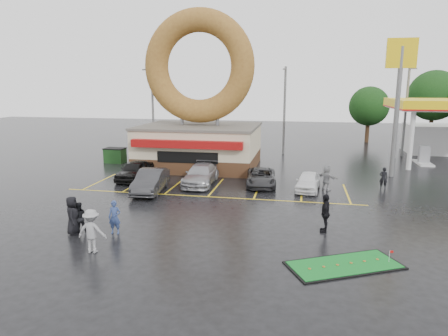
% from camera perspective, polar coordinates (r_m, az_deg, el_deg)
% --- Properties ---
extents(ground, '(120.00, 120.00, 0.00)m').
position_cam_1_polar(ground, '(23.00, -4.29, -6.39)').
color(ground, black).
rests_on(ground, ground).
extents(donut_shop, '(10.20, 8.70, 13.50)m').
position_cam_1_polar(donut_shop, '(35.26, -3.53, 7.38)').
color(donut_shop, '#472B19').
rests_on(donut_shop, ground).
extents(shell_sign, '(2.20, 0.36, 10.60)m').
position_cam_1_polar(shell_sign, '(33.81, 23.75, 11.19)').
color(shell_sign, slate).
rests_on(shell_sign, ground).
extents(streetlight_left, '(0.40, 2.21, 9.00)m').
position_cam_1_polar(streetlight_left, '(44.00, -10.17, 8.51)').
color(streetlight_left, slate).
rests_on(streetlight_left, ground).
extents(streetlight_mid, '(0.40, 2.21, 9.00)m').
position_cam_1_polar(streetlight_mid, '(42.07, 8.63, 8.42)').
color(streetlight_mid, slate).
rests_on(streetlight_mid, ground).
extents(streetlight_right, '(0.40, 2.21, 9.00)m').
position_cam_1_polar(streetlight_right, '(44.21, 24.56, 7.66)').
color(streetlight_right, slate).
rests_on(streetlight_right, ground).
extents(tree_far_c, '(6.30, 6.30, 9.00)m').
position_cam_1_polar(tree_far_c, '(57.38, 27.81, 9.14)').
color(tree_far_c, '#332114').
rests_on(tree_far_c, ground).
extents(tree_far_d, '(4.90, 4.90, 7.00)m').
position_cam_1_polar(tree_far_d, '(53.73, 20.01, 8.29)').
color(tree_far_d, '#332114').
rests_on(tree_far_d, ground).
extents(car_black, '(1.87, 4.37, 1.47)m').
position_cam_1_polar(car_black, '(31.32, -12.62, -0.34)').
color(car_black, black).
rests_on(car_black, ground).
extents(car_dgrey, '(2.10, 4.82, 1.54)m').
position_cam_1_polar(car_dgrey, '(27.53, -10.43, -1.83)').
color(car_dgrey, '#2D2D2F').
rests_on(car_dgrey, ground).
extents(car_silver, '(2.15, 5.05, 1.45)m').
position_cam_1_polar(car_silver, '(29.23, -3.32, -0.95)').
color(car_silver, '#99999D').
rests_on(car_silver, ground).
extents(car_grey, '(2.50, 4.65, 1.24)m').
position_cam_1_polar(car_grey, '(28.96, 5.32, -1.32)').
color(car_grey, '#2C2B2E').
rests_on(car_grey, ground).
extents(car_white, '(1.93, 3.88, 1.27)m').
position_cam_1_polar(car_white, '(28.10, 11.91, -1.90)').
color(car_white, white).
rests_on(car_white, ground).
extents(person_blue, '(0.65, 0.47, 1.67)m').
position_cam_1_polar(person_blue, '(20.33, -15.35, -6.80)').
color(person_blue, navy).
rests_on(person_blue, ground).
extents(person_blackjkt, '(0.95, 0.94, 1.55)m').
position_cam_1_polar(person_blackjkt, '(20.99, -20.03, -6.67)').
color(person_blackjkt, black).
rests_on(person_blackjkt, ground).
extents(person_hoodie, '(1.30, 0.80, 1.94)m').
position_cam_1_polar(person_hoodie, '(18.38, -18.37, -8.54)').
color(person_hoodie, gray).
rests_on(person_hoodie, ground).
extents(person_bystander, '(0.90, 1.09, 1.91)m').
position_cam_1_polar(person_bystander, '(20.83, -20.83, -6.35)').
color(person_bystander, black).
rests_on(person_bystander, ground).
extents(person_cameraman, '(0.54, 1.15, 1.92)m').
position_cam_1_polar(person_cameraman, '(20.44, 14.28, -6.26)').
color(person_cameraman, black).
rests_on(person_cameraman, ground).
extents(person_walker_near, '(1.54, 1.48, 1.75)m').
position_cam_1_polar(person_walker_near, '(28.41, 14.43, -1.38)').
color(person_walker_near, gray).
rests_on(person_walker_near, ground).
extents(person_walker_far, '(0.63, 0.47, 1.55)m').
position_cam_1_polar(person_walker_far, '(30.04, 21.83, -1.35)').
color(person_walker_far, black).
rests_on(person_walker_far, ground).
extents(dumpster, '(1.84, 1.26, 1.30)m').
position_cam_1_polar(dumpster, '(38.78, -15.30, 1.71)').
color(dumpster, '#194018').
rests_on(dumpster, ground).
extents(putting_green, '(4.97, 3.84, 0.57)m').
position_cam_1_polar(putting_green, '(17.27, 16.81, -13.13)').
color(putting_green, black).
rests_on(putting_green, ground).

